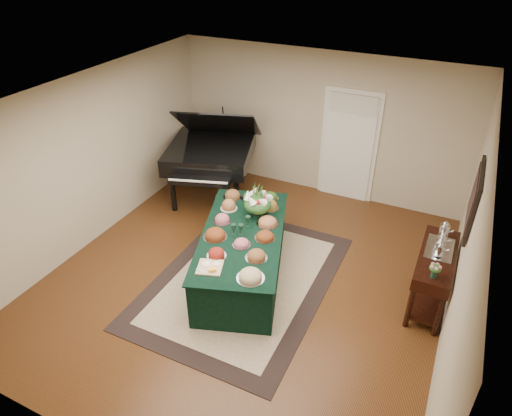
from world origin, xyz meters
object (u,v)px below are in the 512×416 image
at_px(buffet_table, 243,254).
at_px(floral_centerpiece, 258,201).
at_px(mahogany_sideboard, 435,266).
at_px(grand_piano, 211,152).

xyz_separation_m(buffet_table, floral_centerpiece, (-0.00, 0.51, 0.63)).
bearing_deg(mahogany_sideboard, grand_piano, 162.70).
bearing_deg(floral_centerpiece, mahogany_sideboard, 0.86).
height_order(floral_centerpiece, grand_piano, grand_piano).
height_order(grand_piano, mahogany_sideboard, grand_piano).
relative_size(buffet_table, grand_piano, 1.25).
bearing_deg(grand_piano, mahogany_sideboard, -17.30).
distance_m(buffet_table, grand_piano, 2.51).
distance_m(grand_piano, mahogany_sideboard, 4.38).
relative_size(buffet_table, floral_centerpiece, 6.19).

